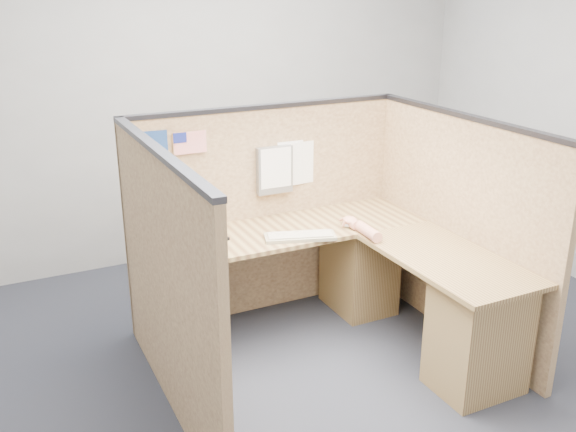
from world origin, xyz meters
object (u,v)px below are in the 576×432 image
l_desk (337,291)px  keyboard (300,236)px  laptop (196,230)px  mouse (350,224)px

l_desk → keyboard: keyboard is taller
l_desk → laptop: bearing=147.8°
laptop → keyboard: 0.68m
l_desk → laptop: laptop is taller
l_desk → laptop: size_ratio=5.10×
mouse → laptop: bearing=165.1°
l_desk → mouse: 0.48m
laptop → mouse: laptop is taller
laptop → mouse: (1.01, -0.27, -0.03)m
laptop → mouse: 1.05m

